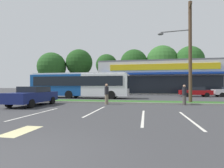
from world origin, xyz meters
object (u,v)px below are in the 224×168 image
object	(u,v)px
utility_pole	(188,49)
bus_stop_bench	(23,97)
city_bus	(80,84)
car_2	(195,92)
pedestrian_by_pole	(184,95)
car_0	(33,96)
pedestrian_near_bench	(107,94)

from	to	relation	value
utility_pole	bus_stop_bench	distance (m)	16.10
city_bus	car_2	world-z (taller)	city_bus
bus_stop_bench	car_2	world-z (taller)	car_2
utility_pole	pedestrian_by_pole	xyz separation A→B (m)	(-0.71, -1.74, -4.15)
car_0	pedestrian_near_bench	world-z (taller)	pedestrian_near_bench
bus_stop_bench	pedestrian_by_pole	bearing A→B (deg)	-178.54
city_bus	bus_stop_bench	size ratio (longest dim) A/B	8.00
bus_stop_bench	car_0	size ratio (longest dim) A/B	0.33
car_0	bus_stop_bench	bearing A→B (deg)	-131.32
utility_pole	city_bus	bearing A→B (deg)	157.99
utility_pole	car_0	world-z (taller)	utility_pole
pedestrian_near_bench	pedestrian_by_pole	bearing A→B (deg)	158.91
pedestrian_by_pole	car_0	bearing A→B (deg)	-145.25
utility_pole	car_2	size ratio (longest dim) A/B	2.12
car_2	city_bus	bearing A→B (deg)	20.37
utility_pole	bus_stop_bench	world-z (taller)	utility_pole
bus_stop_bench	pedestrian_by_pole	size ratio (longest dim) A/B	0.96
utility_pole	car_0	distance (m)	14.08
city_bus	pedestrian_near_bench	world-z (taller)	city_bus
city_bus	pedestrian_near_bench	size ratio (longest dim) A/B	7.28
city_bus	pedestrian_by_pole	distance (m)	13.44
pedestrian_near_bench	pedestrian_by_pole	xyz separation A→B (m)	(6.41, 0.61, -0.04)
bus_stop_bench	car_0	xyz separation A→B (m)	(2.62, -2.30, 0.29)
pedestrian_by_pole	pedestrian_near_bench	bearing A→B (deg)	-152.42
pedestrian_near_bench	pedestrian_by_pole	world-z (taller)	pedestrian_near_bench
bus_stop_bench	pedestrian_near_bench	bearing A→B (deg)	178.36
car_2	pedestrian_by_pole	xyz separation A→B (m)	(-4.02, -12.51, 0.12)
city_bus	car_0	bearing A→B (deg)	-91.71
bus_stop_bench	city_bus	bearing A→B (deg)	-112.97
car_2	pedestrian_by_pole	size ratio (longest dim) A/B	2.62
city_bus	bus_stop_bench	bearing A→B (deg)	-112.32
car_0	city_bus	bearing A→B (deg)	177.64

